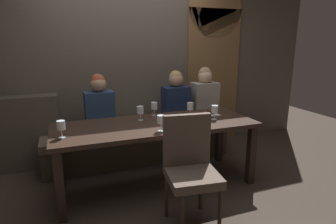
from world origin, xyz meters
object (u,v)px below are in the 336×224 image
Objects in this scene: chair_near_side at (190,163)px; diner_far_end at (205,97)px; wine_glass_near_left at (215,110)px; wine_glass_end_left at (154,106)px; wine_glass_far_left at (140,111)px; diner_redhead at (99,106)px; diner_bearded at (176,100)px; wine_glass_near_right at (190,107)px; fork_on_table at (200,116)px; wine_glass_far_right at (161,120)px; wine_glass_end_right at (61,126)px; dining_table at (156,131)px; dessert_plate at (210,114)px; banquette_bench at (140,145)px.

chair_near_side is 1.72m from diner_far_end.
chair_near_side is 5.98× the size of wine_glass_near_left.
wine_glass_end_left and wine_glass_far_left have the same top height.
diner_bearded reaches higher than diner_redhead.
diner_far_end reaches higher than wine_glass_end_left.
diner_far_end is 4.96× the size of wine_glass_near_right.
wine_glass_near_left is (0.15, -0.81, 0.04)m from diner_bearded.
wine_glass_near_left is 0.96× the size of fork_on_table.
diner_redhead is 4.73× the size of wine_glass_far_right.
chair_near_side is at bearing -76.83° from wine_glass_far_left.
wine_glass_end_left is 0.43m from wine_glass_near_right.
fork_on_table is at bearing -23.29° from wine_glass_end_left.
wine_glass_near_right is 0.61m from wine_glass_far_left.
wine_glass_near_left is 0.75m from wine_glass_far_right.
dining_table is at bearing 8.56° from wine_glass_end_right.
chair_near_side reaches higher than wine_glass_near_right.
chair_near_side is 1.08m from wine_glass_end_left.
dessert_plate is at bearing -111.38° from diner_far_end.
diner_far_end is 0.75m from wine_glass_near_right.
banquette_bench is 1.46m from chair_near_side.
diner_far_end is 4.96× the size of wine_glass_near_left.
diner_redhead is at bearing 145.76° from wine_glass_near_left.
dining_table is at bearing 172.30° from wine_glass_near_left.
diner_redhead is (-0.59, 1.44, 0.26)m from chair_near_side.
diner_bearded reaches higher than wine_glass_end_right.
wine_glass_far_right is at bearing -98.39° from dining_table.
wine_glass_end_right is 1.00× the size of wine_glass_near_right.
wine_glass_end_right is at bearing -139.00° from banquette_bench.
chair_near_side is at bearing -86.75° from banquette_bench.
dessert_plate is (1.25, -0.61, -0.06)m from diner_redhead.
wine_glass_far_left is (-0.13, 0.17, 0.20)m from dining_table.
wine_glass_end_right is at bearing -173.43° from fork_on_table.
fork_on_table is at bearing -29.25° from diner_redhead.
wine_glass_near_left is 0.24m from fork_on_table.
diner_bearded is 4.75× the size of wine_glass_near_right.
wine_glass_end_left is 1.00× the size of wine_glass_near_right.
wine_glass_near_left is at bearing -34.61° from wine_glass_end_left.
dining_table reaches higher than banquette_bench.
wine_glass_near_left is 0.86× the size of dessert_plate.
wine_glass_far_right is 0.89m from dessert_plate.
dessert_plate is (0.66, -0.20, -0.10)m from wine_glass_end_left.
wine_glass_near_left is at bearing 46.45° from chair_near_side.
wine_glass_far_left is at bearing 161.87° from wine_glass_near_left.
diner_far_end is 4.96× the size of wine_glass_far_left.
wine_glass_far_left is at bearing 171.83° from fork_on_table.
chair_near_side is at bearing -107.37° from diner_bearded.
dessert_plate is at bearing 4.23° from fork_on_table.
wine_glass_near_left is at bearing -110.25° from diner_far_end.
wine_glass_end_right is 0.90m from wine_glass_far_left.
wine_glass_far_right is 0.96× the size of fork_on_table.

